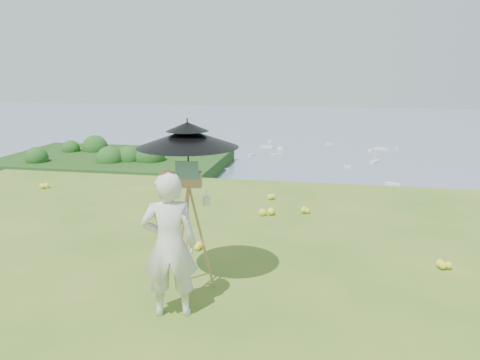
# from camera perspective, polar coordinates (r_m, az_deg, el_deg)

# --- Properties ---
(ground) EXTENTS (14.00, 14.00, 0.00)m
(ground) POSITION_cam_1_polar(r_m,az_deg,el_deg) (5.30, -10.21, -17.64)
(ground) COLOR #427421
(ground) RESTS_ON ground
(shoreline_tier) EXTENTS (170.00, 28.00, 8.00)m
(shoreline_tier) POSITION_cam_1_polar(r_m,az_deg,el_deg) (88.20, 8.58, -12.71)
(shoreline_tier) COLOR slate
(shoreline_tier) RESTS_ON bay_water
(bay_water) EXTENTS (700.00, 700.00, 0.00)m
(bay_water) POSITION_cam_1_polar(r_m,az_deg,el_deg) (246.97, 10.08, 4.74)
(bay_water) COLOR slate
(bay_water) RESTS_ON ground
(peninsula) EXTENTS (90.00, 60.00, 12.00)m
(peninsula) POSITION_cam_1_polar(r_m,az_deg,el_deg) (179.56, -14.94, 2.86)
(peninsula) COLOR #1B390F
(peninsula) RESTS_ON bay_water
(slope_trees) EXTENTS (110.00, 50.00, 6.00)m
(slope_trees) POSITION_cam_1_polar(r_m,az_deg,el_deg) (43.07, 7.49, -10.93)
(slope_trees) COLOR #1B4615
(slope_trees) RESTS_ON forest_slope
(harbor_town) EXTENTS (110.00, 22.00, 5.00)m
(harbor_town) POSITION_cam_1_polar(r_m,az_deg,el_deg) (85.54, 8.74, -8.80)
(harbor_town) COLOR silver
(harbor_town) RESTS_ON shoreline_tier
(moored_boats) EXTENTS (140.00, 140.00, 0.70)m
(moored_boats) POSITION_cam_1_polar(r_m,az_deg,el_deg) (169.77, 5.51, 1.06)
(moored_boats) COLOR silver
(moored_boats) RESTS_ON bay_water
(wildflowers) EXTENTS (10.00, 10.50, 0.12)m
(wildflowers) POSITION_cam_1_polar(r_m,az_deg,el_deg) (5.48, -9.28, -15.81)
(wildflowers) COLOR yellow
(wildflowers) RESTS_ON ground
(painter) EXTENTS (0.69, 0.54, 1.66)m
(painter) POSITION_cam_1_polar(r_m,az_deg,el_deg) (5.23, -8.58, -7.87)
(painter) COLOR silver
(painter) RESTS_ON ground
(field_easel) EXTENTS (0.68, 0.68, 1.66)m
(field_easel) POSITION_cam_1_polar(r_m,az_deg,el_deg) (5.76, -6.17, -5.76)
(field_easel) COLOR #AD7E48
(field_easel) RESTS_ON ground
(sun_umbrella) EXTENTS (1.41, 1.41, 0.79)m
(sun_umbrella) POSITION_cam_1_polar(r_m,az_deg,el_deg) (5.55, -6.36, 3.46)
(sun_umbrella) COLOR black
(sun_umbrella) RESTS_ON field_easel
(painter_cap) EXTENTS (0.23, 0.27, 0.10)m
(painter_cap) POSITION_cam_1_polar(r_m,az_deg,el_deg) (5.00, -8.89, 0.54)
(painter_cap) COLOR #D37382
(painter_cap) RESTS_ON painter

